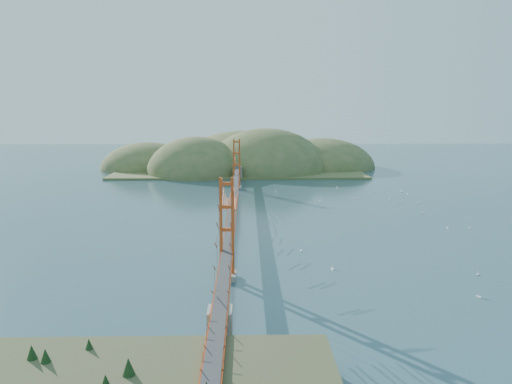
{
  "coord_description": "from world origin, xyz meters",
  "views": [
    {
      "loc": [
        2.18,
        -84.04,
        19.72
      ],
      "look_at": [
        3.84,
        0.0,
        4.69
      ],
      "focal_mm": 35.0,
      "sensor_mm": 36.0,
      "label": 1
    }
  ],
  "objects_px": {
    "fort": "(224,350)",
    "sailboat_2": "(470,228)",
    "sailboat_0": "(301,250)",
    "bridge": "(234,179)",
    "sailboat_1": "(320,200)"
  },
  "relations": [
    {
      "from": "bridge",
      "to": "sailboat_1",
      "type": "relative_size",
      "value": 158.72
    },
    {
      "from": "fort",
      "to": "sailboat_2",
      "type": "xyz_separation_m",
      "value": [
        37.33,
        40.06,
        -0.53
      ]
    },
    {
      "from": "sailboat_2",
      "to": "sailboat_1",
      "type": "distance_m",
      "value": 31.17
    },
    {
      "from": "sailboat_0",
      "to": "fort",
      "type": "bearing_deg",
      "value": -107.81
    },
    {
      "from": "bridge",
      "to": "sailboat_0",
      "type": "distance_m",
      "value": 22.76
    },
    {
      "from": "fort",
      "to": "sailboat_1",
      "type": "height_order",
      "value": "fort"
    },
    {
      "from": "fort",
      "to": "sailboat_2",
      "type": "height_order",
      "value": "fort"
    },
    {
      "from": "sailboat_1",
      "to": "sailboat_0",
      "type": "bearing_deg",
      "value": -102.41
    },
    {
      "from": "fort",
      "to": "sailboat_0",
      "type": "xyz_separation_m",
      "value": [
        9.16,
        28.5,
        -0.53
      ]
    },
    {
      "from": "sailboat_0",
      "to": "sailboat_1",
      "type": "xyz_separation_m",
      "value": [
        7.72,
        35.09,
        -0.0
      ]
    },
    {
      "from": "fort",
      "to": "sailboat_2",
      "type": "bearing_deg",
      "value": 47.03
    },
    {
      "from": "bridge",
      "to": "fort",
      "type": "bearing_deg",
      "value": -89.52
    },
    {
      "from": "sailboat_0",
      "to": "bridge",
      "type": "bearing_deg",
      "value": 116.14
    },
    {
      "from": "bridge",
      "to": "fort",
      "type": "distance_m",
      "value": 48.4
    },
    {
      "from": "fort",
      "to": "sailboat_0",
      "type": "bearing_deg",
      "value": 72.19
    }
  ]
}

